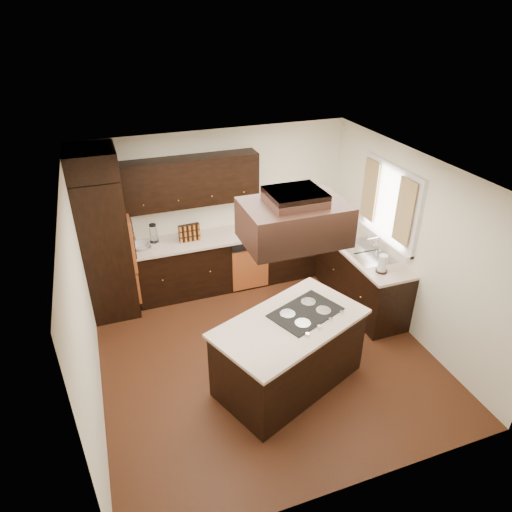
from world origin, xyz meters
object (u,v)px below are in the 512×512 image
at_px(oven_column, 106,247).
at_px(range_hood, 294,222).
at_px(island, 289,354).
at_px(spice_rack, 189,233).

height_order(oven_column, range_hood, range_hood).
distance_m(island, spice_rack, 2.54).
relative_size(oven_column, island, 1.24).
bearing_deg(spice_rack, oven_column, 179.26).
relative_size(island, spice_rack, 5.38).
relative_size(island, range_hood, 1.63).
xyz_separation_m(oven_column, spice_rack, (1.22, 0.08, -0.01)).
xyz_separation_m(island, range_hood, (0.01, 0.04, 1.72)).
bearing_deg(range_hood, spice_rack, 105.62).
bearing_deg(oven_column, spice_rack, 3.77).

